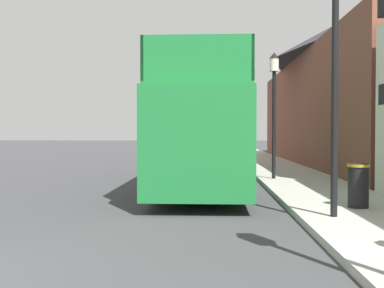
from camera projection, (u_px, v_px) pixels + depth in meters
ground_plane at (138, 164)px, 25.51m from camera, size 144.00×144.00×0.00m
sidewalk at (274, 167)px, 22.23m from camera, size 2.87×108.00×0.14m
brick_terrace_rear at (350, 91)px, 24.28m from camera, size 6.00×23.21×8.05m
tour_bus at (203, 132)px, 15.10m from camera, size 2.60×11.33×3.91m
parked_car_ahead_of_bus at (221, 154)px, 23.11m from camera, size 1.96×4.27×1.36m
lamp_post_nearest at (335, 37)px, 8.64m from camera, size 0.35×0.35×5.08m
lamp_post_second at (274, 91)px, 15.83m from camera, size 0.35×0.35×4.46m
litter_bin at (358, 184)px, 9.77m from camera, size 0.48×0.48×0.96m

